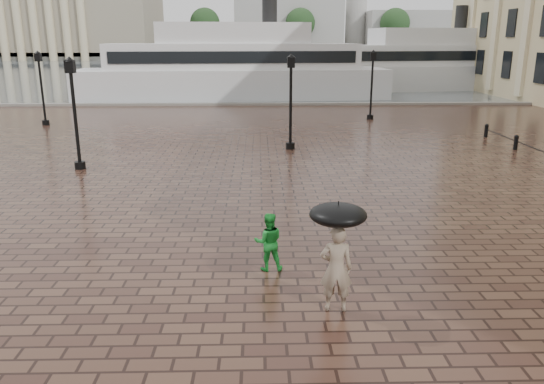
{
  "coord_description": "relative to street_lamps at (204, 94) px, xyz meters",
  "views": [
    {
      "loc": [
        1.45,
        -11.68,
        5.17
      ],
      "look_at": [
        1.78,
        1.41,
        1.4
      ],
      "focal_mm": 35.0,
      "sensor_mm": 36.0,
      "label": 1
    }
  ],
  "objects": [
    {
      "name": "street_lamps",
      "position": [
        0.0,
        0.0,
        0.0
      ],
      "size": [
        21.44,
        14.44,
        4.4
      ],
      "color": "black",
      "rests_on": "ground"
    },
    {
      "name": "distant_skyline",
      "position": [
        49.64,
        132.5,
        7.13
      ],
      "size": [
        102.5,
        22.0,
        33.0
      ],
      "color": "#A2A09A",
      "rests_on": "ground"
    },
    {
      "name": "far_trees",
      "position": [
        1.5,
        120.5,
        7.09
      ],
      "size": [
        188.0,
        8.0,
        13.5
      ],
      "color": "#2D2119",
      "rests_on": "ground"
    },
    {
      "name": "quay_edge",
      "position": [
        1.5,
        14.5,
        -2.33
      ],
      "size": [
        80.0,
        0.6,
        0.3
      ],
      "primitive_type": "cube",
      "color": "slate",
      "rests_on": "ground"
    },
    {
      "name": "ground",
      "position": [
        1.5,
        -17.5,
        -2.33
      ],
      "size": [
        300.0,
        300.0,
        0.0
      ],
      "primitive_type": "plane",
      "color": "#361F18",
      "rests_on": "ground"
    },
    {
      "name": "harbour_water",
      "position": [
        1.5,
        74.5,
        -2.33
      ],
      "size": [
        240.0,
        240.0,
        0.0
      ],
      "primitive_type": "plane",
      "color": "#4C555C",
      "rests_on": "ground"
    },
    {
      "name": "child_pedestrian",
      "position": [
        3.16,
        -17.77,
        -1.64
      ],
      "size": [
        0.7,
        0.56,
        1.38
      ],
      "primitive_type": "imported",
      "rotation": [
        0.0,
        0.0,
        3.21
      ],
      "color": "green",
      "rests_on": "ground"
    },
    {
      "name": "adult_pedestrian",
      "position": [
        4.44,
        -19.71,
        -1.45
      ],
      "size": [
        0.67,
        0.46,
        1.76
      ],
      "primitive_type": "imported",
      "rotation": [
        0.0,
        0.0,
        3.07
      ],
      "color": "gray",
      "rests_on": "ground"
    },
    {
      "name": "far_shore",
      "position": [
        1.5,
        142.5,
        -1.33
      ],
      "size": [
        300.0,
        60.0,
        2.0
      ],
      "primitive_type": "cube",
      "color": "#4C4C47",
      "rests_on": "ground"
    },
    {
      "name": "umbrella",
      "position": [
        4.44,
        -19.71,
        -0.34
      ],
      "size": [
        1.1,
        1.1,
        1.16
      ],
      "color": "black",
      "rests_on": "ground"
    },
    {
      "name": "museum",
      "position": [
        -53.5,
        127.11,
        11.58
      ],
      "size": [
        57.0,
        32.5,
        26.0
      ],
      "color": "gray",
      "rests_on": "ground"
    },
    {
      "name": "ferry_near",
      "position": [
        0.71,
        19.89,
        0.39
      ],
      "size": [
        28.06,
        9.14,
        9.04
      ],
      "rotation": [
        0.0,
        0.0,
        0.09
      ],
      "color": "silver",
      "rests_on": "ground"
    },
    {
      "name": "ferry_far",
      "position": [
        21.49,
        29.01,
        0.28
      ],
      "size": [
        27.13,
        10.92,
        8.67
      ],
      "rotation": [
        0.0,
        0.0,
        0.18
      ],
      "color": "silver",
      "rests_on": "ground"
    }
  ]
}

